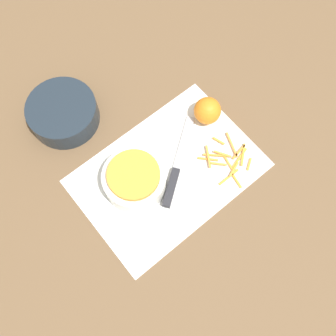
# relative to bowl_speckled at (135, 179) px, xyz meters

# --- Properties ---
(ground_plane) EXTENTS (4.00, 4.00, 0.00)m
(ground_plane) POSITION_rel_bowl_speckled_xyz_m (0.08, -0.03, -0.04)
(ground_plane) COLOR brown
(cutting_board) EXTENTS (0.45, 0.31, 0.01)m
(cutting_board) POSITION_rel_bowl_speckled_xyz_m (0.08, -0.03, -0.04)
(cutting_board) COLOR silver
(cutting_board) RESTS_ON ground_plane
(bowl_speckled) EXTENTS (0.15, 0.15, 0.07)m
(bowl_speckled) POSITION_rel_bowl_speckled_xyz_m (0.00, 0.00, 0.00)
(bowl_speckled) COLOR silver
(bowl_speckled) RESTS_ON cutting_board
(bowl_dark) EXTENTS (0.18, 0.18, 0.07)m
(bowl_dark) POSITION_rel_bowl_speckled_xyz_m (-0.03, 0.27, -0.01)
(bowl_dark) COLOR #1E2833
(bowl_dark) RESTS_ON ground_plane
(knife) EXTENTS (0.22, 0.17, 0.02)m
(knife) POSITION_rel_bowl_speckled_xyz_m (0.09, -0.05, -0.03)
(knife) COLOR #232328
(knife) RESTS_ON cutting_board
(orange_left) EXTENTS (0.07, 0.07, 0.07)m
(orange_left) POSITION_rel_bowl_speckled_xyz_m (0.26, 0.03, -0.00)
(orange_left) COLOR orange
(orange_left) RESTS_ON cutting_board
(peel_pile) EXTENTS (0.13, 0.15, 0.01)m
(peel_pile) POSITION_rel_bowl_speckled_xyz_m (0.22, -0.10, -0.03)
(peel_pile) COLOR orange
(peel_pile) RESTS_ON cutting_board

